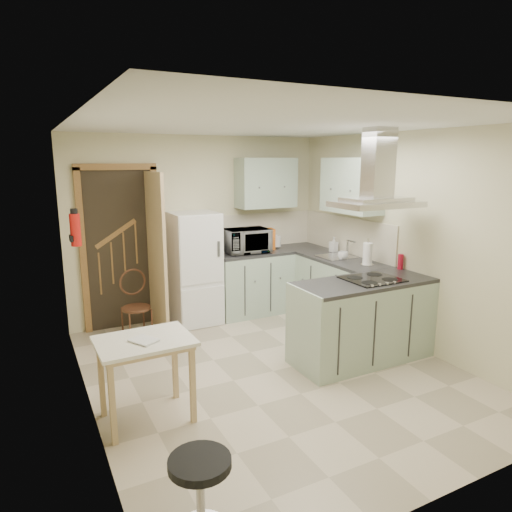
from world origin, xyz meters
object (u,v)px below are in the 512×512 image
microwave (247,241)px  extractor_hood (376,204)px  drop_leaf_table (146,380)px  bentwood_chair (136,308)px  peninsula (363,320)px  stool (201,496)px  fridge (195,268)px

microwave → extractor_hood: bearing=-71.1°
drop_leaf_table → bentwood_chair: 1.89m
peninsula → extractor_hood: size_ratio=1.72×
bentwood_chair → stool: size_ratio=1.56×
extractor_hood → microwave: (-0.56, 1.95, -0.65)m
peninsula → microwave: size_ratio=2.57×
fridge → extractor_hood: bearing=-56.2°
stool → peninsula: bearing=31.0°
fridge → bentwood_chair: fridge is taller
peninsula → drop_leaf_table: bearing=-177.4°
fridge → stool: 3.69m
bentwood_chair → stool: 3.24m
extractor_hood → microwave: bearing=106.1°
fridge → microwave: size_ratio=2.48×
bentwood_chair → drop_leaf_table: bearing=-108.1°
peninsula → extractor_hood: bearing=0.0°
fridge → peninsula: (1.22, -1.98, -0.30)m
peninsula → bentwood_chair: bearing=140.0°
drop_leaf_table → microwave: microwave is taller
microwave → bentwood_chair: bearing=-170.1°
fridge → microwave: (0.76, -0.03, 0.32)m
extractor_hood → microwave: size_ratio=1.49×
extractor_hood → microwave: extractor_hood is taller
peninsula → stool: peninsula is taller
fridge → extractor_hood: 2.57m
peninsula → extractor_hood: (0.10, 0.00, 1.27)m
peninsula → extractor_hood: extractor_hood is taller
stool → microwave: 4.03m
extractor_hood → stool: extractor_hood is taller
extractor_hood → bentwood_chair: bearing=141.3°
fridge → stool: fridge is taller
peninsula → stool: bearing=-149.0°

